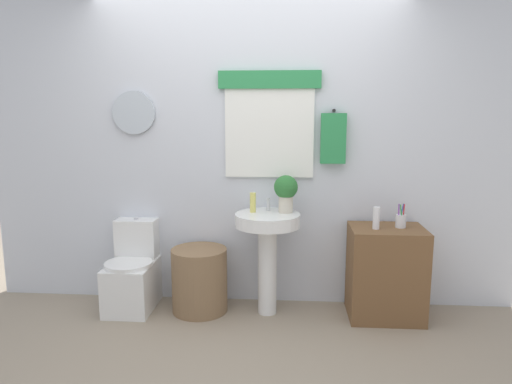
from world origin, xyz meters
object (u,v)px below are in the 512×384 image
object	(u,v)px
toilet	(133,274)
wooden_cabinet	(386,273)
laundry_hamper	(200,280)
lotion_bottle	(376,218)
soap_bottle	(253,202)
pedestal_sink	(268,239)
toothbrush_cup	(401,221)
potted_plant	(286,191)

from	to	relation	value
toilet	wooden_cabinet	world-z (taller)	toilet
laundry_hamper	lotion_bottle	distance (m)	1.49
wooden_cabinet	soap_bottle	distance (m)	1.18
pedestal_sink	wooden_cabinet	xyz separation A→B (m)	(0.93, 0.00, -0.25)
soap_bottle	pedestal_sink	bearing A→B (deg)	-22.62
pedestal_sink	soap_bottle	world-z (taller)	soap_bottle
toilet	lotion_bottle	distance (m)	2.02
wooden_cabinet	toothbrush_cup	distance (m)	0.43
pedestal_sink	lotion_bottle	distance (m)	0.85
soap_bottle	toothbrush_cup	world-z (taller)	soap_bottle
pedestal_sink	potted_plant	size ratio (longest dim) A/B	2.76
soap_bottle	potted_plant	world-z (taller)	potted_plant
toilet	toothbrush_cup	bearing A→B (deg)	-0.36
pedestal_sink	soap_bottle	xyz separation A→B (m)	(-0.12, 0.05, 0.28)
toothbrush_cup	soap_bottle	bearing A→B (deg)	178.51
laundry_hamper	pedestal_sink	bearing A→B (deg)	0.00
wooden_cabinet	toothbrush_cup	xyz separation A→B (m)	(0.10, 0.02, 0.42)
toilet	pedestal_sink	bearing A→B (deg)	-1.73
soap_bottle	toilet	bearing A→B (deg)	-179.06
pedestal_sink	toothbrush_cup	world-z (taller)	toothbrush_cup
laundry_hamper	potted_plant	world-z (taller)	potted_plant
laundry_hamper	toothbrush_cup	xyz separation A→B (m)	(1.58, 0.02, 0.52)
wooden_cabinet	pedestal_sink	bearing A→B (deg)	180.00
pedestal_sink	toothbrush_cup	distance (m)	1.04
soap_bottle	toothbrush_cup	xyz separation A→B (m)	(1.15, -0.03, -0.12)
potted_plant	toothbrush_cup	xyz separation A→B (m)	(0.89, -0.04, -0.22)
potted_plant	toothbrush_cup	size ratio (longest dim) A/B	1.61
soap_bottle	potted_plant	size ratio (longest dim) A/B	0.53
lotion_bottle	pedestal_sink	bearing A→B (deg)	177.24
pedestal_sink	lotion_bottle	world-z (taller)	lotion_bottle
toilet	pedestal_sink	xyz separation A→B (m)	(1.11, -0.03, 0.33)
lotion_bottle	toothbrush_cup	world-z (taller)	toothbrush_cup
wooden_cabinet	potted_plant	bearing A→B (deg)	175.66
pedestal_sink	lotion_bottle	xyz separation A→B (m)	(0.83, -0.04, 0.20)
wooden_cabinet	lotion_bottle	distance (m)	0.46
potted_plant	lotion_bottle	bearing A→B (deg)	-8.24
toothbrush_cup	toilet	bearing A→B (deg)	179.64
toothbrush_cup	wooden_cabinet	bearing A→B (deg)	-168.59
lotion_bottle	toilet	bearing A→B (deg)	177.83
soap_bottle	lotion_bottle	bearing A→B (deg)	-5.41
soap_bottle	potted_plant	distance (m)	0.28
laundry_hamper	potted_plant	size ratio (longest dim) A/B	1.75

